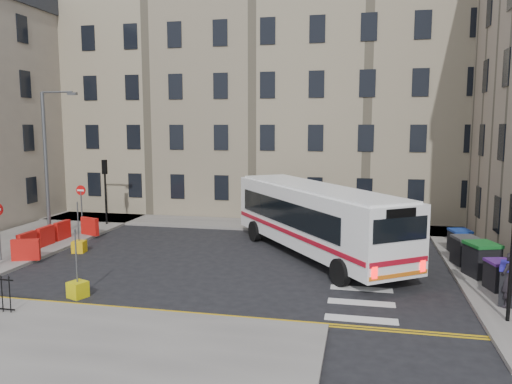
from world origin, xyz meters
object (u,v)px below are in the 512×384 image
at_px(wheelie_bin_d, 465,250).
at_px(wheelie_bin_e, 460,241).
at_px(bollard_yellow, 79,247).
at_px(bollard_chevron, 78,290).
at_px(pedestrian, 509,280).
at_px(wheelie_bin_b, 500,275).
at_px(wheelie_bin_c, 482,259).
at_px(bus, 315,217).
at_px(streetlamp, 46,163).

xyz_separation_m(wheelie_bin_d, wheelie_bin_e, (0.15, 2.21, -0.06)).
bearing_deg(bollard_yellow, bollard_chevron, -59.00).
bearing_deg(pedestrian, wheelie_bin_b, -139.41).
height_order(wheelie_bin_c, bollard_yellow, wheelie_bin_c).
bearing_deg(wheelie_bin_e, bus, -179.78).
bearing_deg(wheelie_bin_d, wheelie_bin_b, -93.40).
distance_m(bus, wheelie_bin_e, 7.28).
distance_m(wheelie_bin_b, wheelie_bin_d, 3.53).
bearing_deg(bus, bollard_yellow, 152.90).
xyz_separation_m(pedestrian, bollard_chevron, (-15.30, -1.83, -0.82)).
relative_size(wheelie_bin_c, bollard_yellow, 2.64).
bearing_deg(wheelie_bin_b, pedestrian, -110.40).
bearing_deg(bollard_chevron, wheelie_bin_d, 25.90).
height_order(bollard_yellow, bollard_chevron, same).
bearing_deg(bus, bollard_chevron, -171.67).
height_order(wheelie_bin_b, wheelie_bin_d, wheelie_bin_d).
bearing_deg(bollard_chevron, bollard_yellow, 121.00).
xyz_separation_m(streetlamp, pedestrian, (21.93, -6.17, -3.22)).
height_order(bus, bollard_chevron, bus).
xyz_separation_m(wheelie_bin_d, bollard_chevron, (-14.92, -7.25, -0.49)).
relative_size(wheelie_bin_d, bollard_yellow, 2.25).
xyz_separation_m(streetlamp, wheelie_bin_e, (21.71, 1.46, -3.61)).
height_order(streetlamp, bollard_yellow, streetlamp).
xyz_separation_m(wheelie_bin_e, bollard_chevron, (-15.07, -9.46, -0.43)).
relative_size(wheelie_bin_d, pedestrian, 0.70).
xyz_separation_m(bus, bollard_yellow, (-11.73, -1.74, -1.66)).
xyz_separation_m(wheelie_bin_b, wheelie_bin_c, (-0.28, 1.71, 0.14)).
distance_m(streetlamp, bollard_yellow, 5.40).
bearing_deg(wheelie_bin_e, wheelie_bin_b, -98.84).
xyz_separation_m(wheelie_bin_c, pedestrian, (0.07, -3.66, 0.25)).
height_order(wheelie_bin_b, pedestrian, pedestrian).
distance_m(wheelie_bin_c, wheelie_bin_e, 3.98).
height_order(bus, wheelie_bin_e, bus).
distance_m(bus, pedestrian, 9.38).
height_order(streetlamp, wheelie_bin_e, streetlamp).
bearing_deg(bollard_yellow, bus, 8.44).
xyz_separation_m(streetlamp, wheelie_bin_c, (21.86, -2.51, -3.47)).
distance_m(bus, wheelie_bin_c, 7.57).
bearing_deg(wheelie_bin_e, pedestrian, -101.53).
bearing_deg(wheelie_bin_b, wheelie_bin_c, 85.18).
height_order(pedestrian, bollard_chevron, pedestrian).
height_order(streetlamp, wheelie_bin_d, streetlamp).
bearing_deg(bollard_chevron, streetlamp, 129.67).
distance_m(streetlamp, wheelie_bin_e, 22.05).
distance_m(wheelie_bin_e, pedestrian, 7.64).
distance_m(bollard_yellow, bollard_chevron, 7.05).
bearing_deg(streetlamp, pedestrian, -15.71).
distance_m(wheelie_bin_d, bollard_chevron, 16.60).
distance_m(wheelie_bin_b, pedestrian, 1.99).
xyz_separation_m(wheelie_bin_d, pedestrian, (0.38, -5.42, 0.32)).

